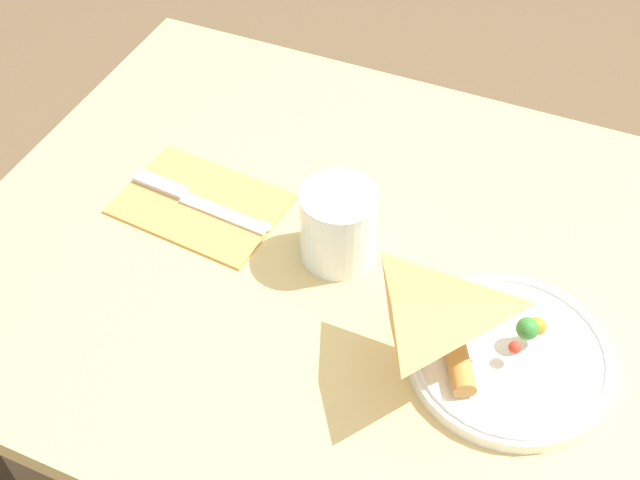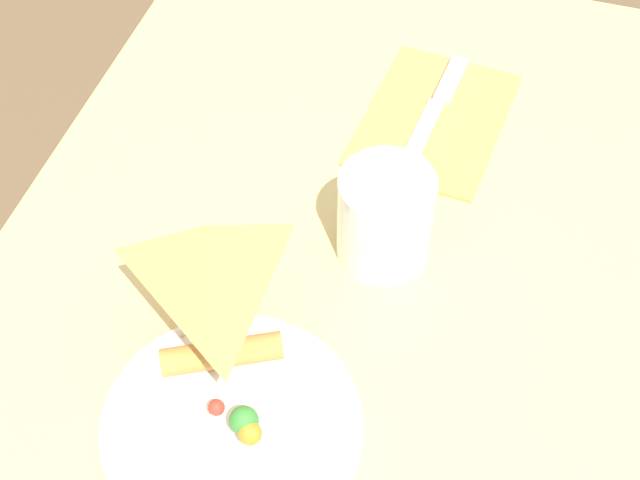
{
  "view_description": "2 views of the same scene",
  "coord_description": "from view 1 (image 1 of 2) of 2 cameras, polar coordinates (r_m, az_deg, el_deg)",
  "views": [
    {
      "loc": [
        0.07,
        -0.58,
        1.42
      ],
      "look_at": [
        -0.17,
        -0.0,
        0.73
      ],
      "focal_mm": 45.0,
      "sensor_mm": 36.0,
      "label": 1
    },
    {
      "loc": [
        0.42,
        0.11,
        1.44
      ],
      "look_at": [
        -0.11,
        -0.05,
        0.77
      ],
      "focal_mm": 55.0,
      "sensor_mm": 36.0,
      "label": 2
    }
  ],
  "objects": [
    {
      "name": "napkin_folded",
      "position": [
        1.0,
        -8.46,
        2.58
      ],
      "size": [
        0.21,
        0.15,
        0.0
      ],
      "rotation": [
        0.0,
        0.0,
        -0.09
      ],
      "color": "#E59E4C",
      "rests_on": "dining_table"
    },
    {
      "name": "butter_knife",
      "position": [
        1.0,
        -8.97,
        2.96
      ],
      "size": [
        0.2,
        0.03,
        0.01
      ],
      "rotation": [
        0.0,
        0.0,
        -0.08
      ],
      "color": "#B2B2B7",
      "rests_on": "napkin_folded"
    },
    {
      "name": "milk_glass",
      "position": [
        0.91,
        1.31,
        0.89
      ],
      "size": [
        0.09,
        0.09,
        0.1
      ],
      "color": "white",
      "rests_on": "dining_table"
    },
    {
      "name": "plate_pizza",
      "position": [
        0.86,
        13.41,
        -7.81
      ],
      "size": [
        0.21,
        0.21,
        0.05
      ],
      "color": "white",
      "rests_on": "dining_table"
    },
    {
      "name": "dining_table",
      "position": [
        1.0,
        9.35,
        -7.62
      ],
      "size": [
        1.19,
        0.71,
        0.72
      ],
      "color": "#DBB770",
      "rests_on": "ground_plane"
    }
  ]
}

